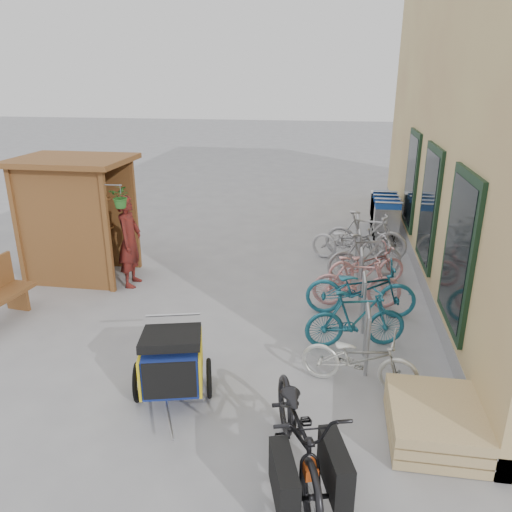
# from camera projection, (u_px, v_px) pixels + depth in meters

# --- Properties ---
(ground) EXTENTS (80.00, 80.00, 0.00)m
(ground) POSITION_uv_depth(u_px,v_px,m) (207.00, 351.00, 7.41)
(ground) COLOR #99999C
(kiosk) EXTENTS (2.49, 1.65, 2.40)m
(kiosk) POSITION_uv_depth(u_px,v_px,m) (72.00, 202.00, 9.66)
(kiosk) COLOR brown
(kiosk) RESTS_ON ground
(bike_rack) EXTENTS (0.05, 5.35, 0.86)m
(bike_rack) POSITION_uv_depth(u_px,v_px,m) (361.00, 270.00, 9.11)
(bike_rack) COLOR #A5A8AD
(bike_rack) RESTS_ON ground
(pallet_stack) EXTENTS (1.00, 1.20, 0.40)m
(pallet_stack) POSITION_uv_depth(u_px,v_px,m) (435.00, 422.00, 5.58)
(pallet_stack) COLOR tan
(pallet_stack) RESTS_ON ground
(shopping_carts) EXTENTS (0.62, 2.09, 1.11)m
(shopping_carts) POSITION_uv_depth(u_px,v_px,m) (384.00, 210.00, 12.61)
(shopping_carts) COLOR silver
(shopping_carts) RESTS_ON ground
(child_trailer) EXTENTS (1.06, 1.66, 0.96)m
(child_trailer) POSITION_uv_depth(u_px,v_px,m) (172.00, 360.00, 6.20)
(child_trailer) COLOR navy
(child_trailer) RESTS_ON ground
(cargo_bike) EXTENTS (1.24, 2.12, 1.05)m
(cargo_bike) POSITION_uv_depth(u_px,v_px,m) (300.00, 433.00, 4.95)
(cargo_bike) COLOR black
(cargo_bike) RESTS_ON ground
(person_kiosk) EXTENTS (0.46, 0.67, 1.79)m
(person_kiosk) POSITION_uv_depth(u_px,v_px,m) (130.00, 241.00, 9.48)
(person_kiosk) COLOR maroon
(person_kiosk) RESTS_ON ground
(bike_0) EXTENTS (1.60, 0.81, 0.80)m
(bike_0) POSITION_uv_depth(u_px,v_px,m) (359.00, 358.00, 6.47)
(bike_0) COLOR beige
(bike_0) RESTS_ON ground
(bike_1) EXTENTS (1.58, 0.77, 0.91)m
(bike_1) POSITION_uv_depth(u_px,v_px,m) (356.00, 319.00, 7.40)
(bike_1) COLOR #1E637A
(bike_1) RESTS_ON ground
(bike_2) EXTENTS (1.84, 0.66, 0.96)m
(bike_2) POSITION_uv_depth(u_px,v_px,m) (361.00, 289.00, 8.38)
(bike_2) COLOR #1E637A
(bike_2) RESTS_ON ground
(bike_3) EXTENTS (1.55, 0.48, 0.93)m
(bike_3) POSITION_uv_depth(u_px,v_px,m) (357.00, 282.00, 8.69)
(bike_3) COLOR pink
(bike_3) RESTS_ON ground
(bike_4) EXTENTS (1.63, 1.01, 0.81)m
(bike_4) POSITION_uv_depth(u_px,v_px,m) (367.00, 265.00, 9.65)
(bike_4) COLOR pink
(bike_4) RESTS_ON ground
(bike_5) EXTENTS (1.62, 0.94, 0.94)m
(bike_5) POSITION_uv_depth(u_px,v_px,m) (365.00, 256.00, 9.93)
(bike_5) COLOR #A5A4A9
(bike_5) RESTS_ON ground
(bike_6) EXTENTS (1.77, 1.06, 0.88)m
(bike_6) POSITION_uv_depth(u_px,v_px,m) (349.00, 243.00, 10.82)
(bike_6) COLOR #A5A4A9
(bike_6) RESTS_ON ground
(bike_7) EXTENTS (1.85, 0.85, 1.07)m
(bike_7) POSITION_uv_depth(u_px,v_px,m) (366.00, 236.00, 10.96)
(bike_7) COLOR #A5A4A9
(bike_7) RESTS_ON ground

